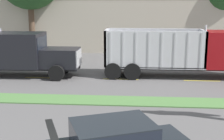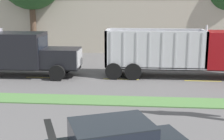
{
  "view_description": "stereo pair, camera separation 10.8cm",
  "coord_description": "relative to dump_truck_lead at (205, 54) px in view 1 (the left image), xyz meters",
  "views": [
    {
      "loc": [
        3.05,
        -5.82,
        5.06
      ],
      "look_at": [
        1.92,
        8.62,
        1.92
      ],
      "focal_mm": 50.0,
      "sensor_mm": 36.0,
      "label": 1
    },
    {
      "loc": [
        3.16,
        -5.82,
        5.06
      ],
      "look_at": [
        1.92,
        8.62,
        1.92
      ],
      "focal_mm": 50.0,
      "sensor_mm": 36.0,
      "label": 2
    }
  ],
  "objects": [
    {
      "name": "dump_truck_mid",
      "position": [
        -13.74,
        -0.66,
        -0.05
      ],
      "size": [
        11.94,
        2.77,
        3.27
      ],
      "color": "black",
      "rests_on": "ground_plane"
    },
    {
      "name": "dump_truck_lead",
      "position": [
        0.0,
        0.0,
        0.0
      ],
      "size": [
        11.67,
        2.67,
        3.64
      ],
      "color": "black",
      "rests_on": "ground_plane"
    },
    {
      "name": "centre_line_6",
      "position": [
        -0.35,
        -1.11,
        -1.63
      ],
      "size": [
        2.4,
        0.14,
        0.01
      ],
      "primitive_type": "cube",
      "color": "yellow",
      "rests_on": "ground_plane"
    },
    {
      "name": "centre_line_4",
      "position": [
        -11.15,
        -1.11,
        -1.63
      ],
      "size": [
        2.4,
        0.14,
        0.01
      ],
      "primitive_type": "cube",
      "color": "yellow",
      "rests_on": "ground_plane"
    },
    {
      "name": "centre_line_5",
      "position": [
        -5.75,
        -1.11,
        -1.63
      ],
      "size": [
        2.4,
        0.14,
        0.01
      ],
      "primitive_type": "cube",
      "color": "yellow",
      "rests_on": "ground_plane"
    },
    {
      "name": "grass_verge",
      "position": [
        -7.78,
        -5.92,
        -1.6
      ],
      "size": [
        120.0,
        1.6,
        0.06
      ],
      "primitive_type": "cube",
      "color": "#517F42",
      "rests_on": "ground_plane"
    },
    {
      "name": "store_building_backdrop",
      "position": [
        -4.74,
        15.82,
        1.61
      ],
      "size": [
        30.01,
        12.1,
        6.47
      ],
      "color": "#BCB29E",
      "rests_on": "ground_plane"
    }
  ]
}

